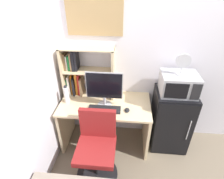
{
  "coord_description": "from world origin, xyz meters",
  "views": [
    {
      "loc": [
        -0.64,
        -2.32,
        2.23
      ],
      "look_at": [
        -0.82,
        -0.37,
        1.0
      ],
      "focal_mm": 28.74,
      "sensor_mm": 36.0,
      "label": 1
    }
  ],
  "objects_px": {
    "keyboard": "(104,109)",
    "water_bottle": "(67,95)",
    "hutch_bookshelf": "(81,72)",
    "desk_fan": "(183,63)",
    "desk_chair": "(97,150)",
    "wall_corkboard": "(94,14)",
    "monitor": "(104,88)",
    "mini_fridge": "(171,120)",
    "microwave": "(179,84)",
    "computer_mouse": "(127,110)"
  },
  "relations": [
    {
      "from": "desk_chair",
      "to": "wall_corkboard",
      "type": "xyz_separation_m",
      "value": [
        -0.11,
        0.85,
        1.45
      ]
    },
    {
      "from": "hutch_bookshelf",
      "to": "microwave",
      "type": "bearing_deg",
      "value": -6.02
    },
    {
      "from": "keyboard",
      "to": "wall_corkboard",
      "type": "distance_m",
      "value": 1.2
    },
    {
      "from": "mini_fridge",
      "to": "desk_chair",
      "type": "distance_m",
      "value": 1.16
    },
    {
      "from": "monitor",
      "to": "desk_fan",
      "type": "distance_m",
      "value": 1.01
    },
    {
      "from": "monitor",
      "to": "wall_corkboard",
      "type": "bearing_deg",
      "value": 112.77
    },
    {
      "from": "microwave",
      "to": "wall_corkboard",
      "type": "bearing_deg",
      "value": 167.52
    },
    {
      "from": "hutch_bookshelf",
      "to": "computer_mouse",
      "type": "relative_size",
      "value": 7.72
    },
    {
      "from": "hutch_bookshelf",
      "to": "monitor",
      "type": "distance_m",
      "value": 0.45
    },
    {
      "from": "water_bottle",
      "to": "desk_chair",
      "type": "xyz_separation_m",
      "value": [
        0.48,
        -0.5,
        -0.47
      ]
    },
    {
      "from": "hutch_bookshelf",
      "to": "keyboard",
      "type": "xyz_separation_m",
      "value": [
        0.37,
        -0.36,
        -0.35
      ]
    },
    {
      "from": "monitor",
      "to": "keyboard",
      "type": "bearing_deg",
      "value": -84.42
    },
    {
      "from": "desk_chair",
      "to": "mini_fridge",
      "type": "bearing_deg",
      "value": 31.21
    },
    {
      "from": "desk_chair",
      "to": "hutch_bookshelf",
      "type": "bearing_deg",
      "value": 113.02
    },
    {
      "from": "computer_mouse",
      "to": "water_bottle",
      "type": "distance_m",
      "value": 0.85
    },
    {
      "from": "computer_mouse",
      "to": "water_bottle",
      "type": "relative_size",
      "value": 0.36
    },
    {
      "from": "water_bottle",
      "to": "desk_fan",
      "type": "height_order",
      "value": "desk_fan"
    },
    {
      "from": "keyboard",
      "to": "wall_corkboard",
      "type": "bearing_deg",
      "value": 109.13
    },
    {
      "from": "mini_fridge",
      "to": "monitor",
      "type": "bearing_deg",
      "value": -173.09
    },
    {
      "from": "monitor",
      "to": "water_bottle",
      "type": "relative_size",
      "value": 1.89
    },
    {
      "from": "keyboard",
      "to": "mini_fridge",
      "type": "height_order",
      "value": "mini_fridge"
    },
    {
      "from": "monitor",
      "to": "desk_chair",
      "type": "xyz_separation_m",
      "value": [
        -0.04,
        -0.49,
        -0.62
      ]
    },
    {
      "from": "monitor",
      "to": "water_bottle",
      "type": "height_order",
      "value": "monitor"
    },
    {
      "from": "water_bottle",
      "to": "microwave",
      "type": "distance_m",
      "value": 1.49
    },
    {
      "from": "mini_fridge",
      "to": "microwave",
      "type": "bearing_deg",
      "value": 89.95
    },
    {
      "from": "microwave",
      "to": "keyboard",
      "type": "bearing_deg",
      "value": -166.6
    },
    {
      "from": "computer_mouse",
      "to": "hutch_bookshelf",
      "type": "bearing_deg",
      "value": 151.65
    },
    {
      "from": "keyboard",
      "to": "monitor",
      "type": "bearing_deg",
      "value": 95.58
    },
    {
      "from": "keyboard",
      "to": "water_bottle",
      "type": "relative_size",
      "value": 1.62
    },
    {
      "from": "computer_mouse",
      "to": "desk_chair",
      "type": "bearing_deg",
      "value": -132.35
    },
    {
      "from": "monitor",
      "to": "desk_chair",
      "type": "height_order",
      "value": "monitor"
    },
    {
      "from": "hutch_bookshelf",
      "to": "microwave",
      "type": "height_order",
      "value": "hutch_bookshelf"
    },
    {
      "from": "mini_fridge",
      "to": "hutch_bookshelf",
      "type": "bearing_deg",
      "value": 173.85
    },
    {
      "from": "hutch_bookshelf",
      "to": "microwave",
      "type": "xyz_separation_m",
      "value": [
        1.31,
        -0.14,
        -0.04
      ]
    },
    {
      "from": "hutch_bookshelf",
      "to": "desk_fan",
      "type": "height_order",
      "value": "desk_fan"
    },
    {
      "from": "desk_fan",
      "to": "desk_chair",
      "type": "distance_m",
      "value": 1.5
    },
    {
      "from": "computer_mouse",
      "to": "wall_corkboard",
      "type": "distance_m",
      "value": 1.27
    },
    {
      "from": "hutch_bookshelf",
      "to": "monitor",
      "type": "relative_size",
      "value": 1.46
    },
    {
      "from": "hutch_bookshelf",
      "to": "desk_chair",
      "type": "distance_m",
      "value": 1.07
    },
    {
      "from": "hutch_bookshelf",
      "to": "monitor",
      "type": "bearing_deg",
      "value": -35.63
    },
    {
      "from": "water_bottle",
      "to": "wall_corkboard",
      "type": "xyz_separation_m",
      "value": [
        0.37,
        0.35,
        0.98
      ]
    },
    {
      "from": "hutch_bookshelf",
      "to": "computer_mouse",
      "type": "bearing_deg",
      "value": -28.35
    },
    {
      "from": "computer_mouse",
      "to": "mini_fridge",
      "type": "xyz_separation_m",
      "value": [
        0.64,
        0.22,
        -0.3
      ]
    },
    {
      "from": "desk_fan",
      "to": "desk_chair",
      "type": "xyz_separation_m",
      "value": [
        -0.99,
        -0.6,
        -0.96
      ]
    },
    {
      "from": "desk_chair",
      "to": "monitor",
      "type": "bearing_deg",
      "value": 85.05
    },
    {
      "from": "water_bottle",
      "to": "desk_fan",
      "type": "bearing_deg",
      "value": 3.72
    },
    {
      "from": "water_bottle",
      "to": "desk_chair",
      "type": "relative_size",
      "value": 0.28
    },
    {
      "from": "monitor",
      "to": "hutch_bookshelf",
      "type": "bearing_deg",
      "value": 144.37
    },
    {
      "from": "water_bottle",
      "to": "wall_corkboard",
      "type": "bearing_deg",
      "value": 42.8
    },
    {
      "from": "hutch_bookshelf",
      "to": "desk_fan",
      "type": "bearing_deg",
      "value": -6.3
    }
  ]
}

